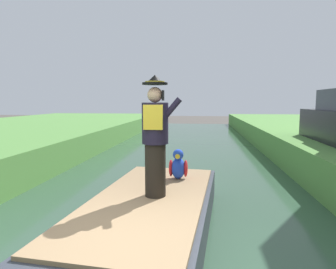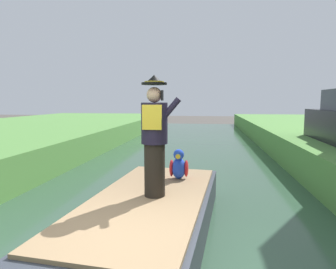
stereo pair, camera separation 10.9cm
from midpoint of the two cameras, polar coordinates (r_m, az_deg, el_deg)
boat at (r=4.67m, az=-3.13°, el=-15.67°), size 2.17×4.34×0.61m
person_pirate at (r=4.39m, az=-1.93°, el=-0.42°), size 0.61×0.42×1.85m
parrot_plush at (r=5.49m, az=2.72°, el=-6.22°), size 0.36×0.35×0.57m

